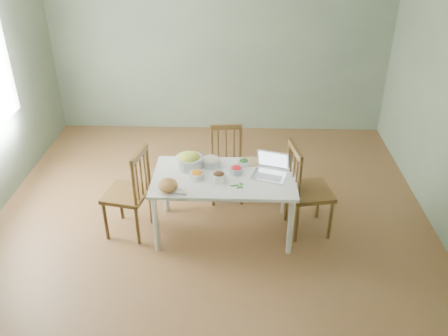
{
  "coord_description": "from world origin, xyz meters",
  "views": [
    {
      "loc": [
        0.29,
        -4.43,
        3.25
      ],
      "look_at": [
        0.15,
        -0.18,
        0.8
      ],
      "focal_mm": 38.2,
      "sensor_mm": 36.0,
      "label": 1
    }
  ],
  "objects_px": {
    "chair_right": "(310,189)",
    "bread_boule": "(168,185)",
    "dining_table": "(224,204)",
    "chair_left": "(126,192)",
    "laptop": "(269,167)",
    "bowl_squash": "(189,161)",
    "chair_far": "(227,165)"
  },
  "relations": [
    {
      "from": "bread_boule",
      "to": "bowl_squash",
      "type": "bearing_deg",
      "value": 70.42
    },
    {
      "from": "dining_table",
      "to": "bread_boule",
      "type": "distance_m",
      "value": 0.74
    },
    {
      "from": "dining_table",
      "to": "bread_boule",
      "type": "xyz_separation_m",
      "value": [
        -0.54,
        -0.3,
        0.41
      ]
    },
    {
      "from": "chair_right",
      "to": "laptop",
      "type": "distance_m",
      "value": 0.54
    },
    {
      "from": "chair_right",
      "to": "bread_boule",
      "type": "bearing_deg",
      "value": 92.72
    },
    {
      "from": "chair_left",
      "to": "chair_right",
      "type": "bearing_deg",
      "value": 104.17
    },
    {
      "from": "chair_left",
      "to": "laptop",
      "type": "distance_m",
      "value": 1.54
    },
    {
      "from": "chair_left",
      "to": "laptop",
      "type": "height_order",
      "value": "chair_left"
    },
    {
      "from": "dining_table",
      "to": "chair_far",
      "type": "bearing_deg",
      "value": 88.89
    },
    {
      "from": "bread_boule",
      "to": "chair_right",
      "type": "bearing_deg",
      "value": 13.45
    },
    {
      "from": "bowl_squash",
      "to": "chair_right",
      "type": "bearing_deg",
      "value": -5.28
    },
    {
      "from": "laptop",
      "to": "chair_right",
      "type": "bearing_deg",
      "value": 23.01
    },
    {
      "from": "chair_right",
      "to": "chair_left",
      "type": "bearing_deg",
      "value": 81.98
    },
    {
      "from": "chair_far",
      "to": "chair_right",
      "type": "bearing_deg",
      "value": -38.74
    },
    {
      "from": "chair_left",
      "to": "chair_right",
      "type": "relative_size",
      "value": 0.97
    },
    {
      "from": "chair_right",
      "to": "bread_boule",
      "type": "relative_size",
      "value": 5.37
    },
    {
      "from": "bowl_squash",
      "to": "laptop",
      "type": "xyz_separation_m",
      "value": [
        0.84,
        -0.16,
        0.03
      ]
    },
    {
      "from": "dining_table",
      "to": "chair_right",
      "type": "bearing_deg",
      "value": 3.36
    },
    {
      "from": "bread_boule",
      "to": "laptop",
      "type": "xyz_separation_m",
      "value": [
        1.01,
        0.31,
        0.05
      ]
    },
    {
      "from": "chair_right",
      "to": "bread_boule",
      "type": "distance_m",
      "value": 1.52
    },
    {
      "from": "chair_far",
      "to": "chair_right",
      "type": "xyz_separation_m",
      "value": [
        0.9,
        -0.61,
        0.07
      ]
    },
    {
      "from": "dining_table",
      "to": "bread_boule",
      "type": "relative_size",
      "value": 7.67
    },
    {
      "from": "chair_far",
      "to": "bowl_squash",
      "type": "bearing_deg",
      "value": -133.14
    },
    {
      "from": "chair_far",
      "to": "chair_left",
      "type": "distance_m",
      "value": 1.27
    },
    {
      "from": "chair_right",
      "to": "laptop",
      "type": "height_order",
      "value": "chair_right"
    },
    {
      "from": "bread_boule",
      "to": "chair_left",
      "type": "bearing_deg",
      "value": 152.59
    },
    {
      "from": "chair_right",
      "to": "chair_far",
      "type": "bearing_deg",
      "value": 45.22
    },
    {
      "from": "laptop",
      "to": "dining_table",
      "type": "bearing_deg",
      "value": -160.83
    },
    {
      "from": "dining_table",
      "to": "chair_left",
      "type": "bearing_deg",
      "value": -177.87
    },
    {
      "from": "chair_left",
      "to": "chair_right",
      "type": "xyz_separation_m",
      "value": [
        1.95,
        0.09,
        0.01
      ]
    },
    {
      "from": "dining_table",
      "to": "laptop",
      "type": "relative_size",
      "value": 4.38
    },
    {
      "from": "dining_table",
      "to": "bowl_squash",
      "type": "height_order",
      "value": "bowl_squash"
    }
  ]
}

